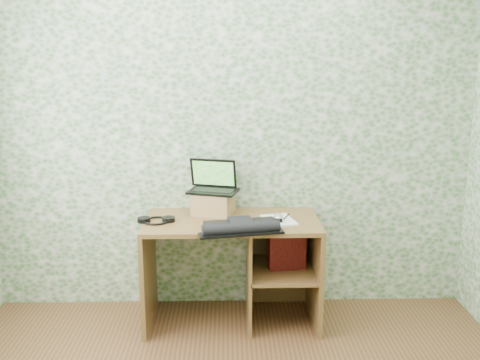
{
  "coord_description": "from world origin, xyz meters",
  "views": [
    {
      "loc": [
        -0.03,
        -2.07,
        1.85
      ],
      "look_at": [
        0.06,
        1.39,
        1.04
      ],
      "focal_mm": 40.0,
      "sensor_mm": 36.0,
      "label": 1
    }
  ],
  "objects_px": {
    "keyboard": "(241,227)",
    "notepad": "(279,220)",
    "riser": "(213,203)",
    "desk": "(243,255)",
    "laptop": "(213,184)"
  },
  "relations": [
    {
      "from": "riser",
      "to": "notepad",
      "type": "xyz_separation_m",
      "value": [
        0.45,
        -0.18,
        -0.07
      ]
    },
    {
      "from": "riser",
      "to": "keyboard",
      "type": "height_order",
      "value": "riser"
    },
    {
      "from": "laptop",
      "to": "keyboard",
      "type": "xyz_separation_m",
      "value": [
        0.19,
        -0.41,
        -0.19
      ]
    },
    {
      "from": "keyboard",
      "to": "notepad",
      "type": "xyz_separation_m",
      "value": [
        0.26,
        0.19,
        -0.02
      ]
    },
    {
      "from": "notepad",
      "to": "desk",
      "type": "bearing_deg",
      "value": 150.58
    },
    {
      "from": "keyboard",
      "to": "notepad",
      "type": "distance_m",
      "value": 0.33
    },
    {
      "from": "riser",
      "to": "keyboard",
      "type": "xyz_separation_m",
      "value": [
        0.19,
        -0.38,
        -0.05
      ]
    },
    {
      "from": "desk",
      "to": "laptop",
      "type": "relative_size",
      "value": 3.1
    },
    {
      "from": "laptop",
      "to": "desk",
      "type": "bearing_deg",
      "value": -19.96
    },
    {
      "from": "desk",
      "to": "notepad",
      "type": "height_order",
      "value": "notepad"
    },
    {
      "from": "desk",
      "to": "riser",
      "type": "xyz_separation_m",
      "value": [
        -0.21,
        0.12,
        0.35
      ]
    },
    {
      "from": "keyboard",
      "to": "desk",
      "type": "bearing_deg",
      "value": 74.49
    },
    {
      "from": "laptop",
      "to": "keyboard",
      "type": "distance_m",
      "value": 0.49
    },
    {
      "from": "keyboard",
      "to": "notepad",
      "type": "height_order",
      "value": "keyboard"
    },
    {
      "from": "laptop",
      "to": "notepad",
      "type": "relative_size",
      "value": 1.42
    }
  ]
}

